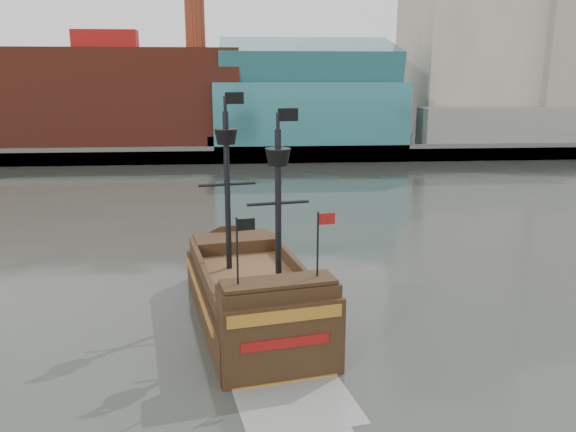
{
  "coord_description": "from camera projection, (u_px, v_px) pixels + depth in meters",
  "views": [
    {
      "loc": [
        -0.95,
        -22.63,
        12.72
      ],
      "look_at": [
        1.99,
        12.48,
        4.0
      ],
      "focal_mm": 35.0,
      "sensor_mm": 36.0,
      "label": 1
    }
  ],
  "objects": [
    {
      "name": "ground",
      "position": [
        267.0,
        371.0,
        25.03
      ],
      "size": [
        400.0,
        400.0,
        0.0
      ],
      "primitive_type": "plane",
      "color": "#2C2F2A",
      "rests_on": "ground"
    },
    {
      "name": "promenade_far",
      "position": [
        246.0,
        137.0,
        113.78
      ],
      "size": [
        220.0,
        60.0,
        2.0
      ],
      "primitive_type": "cube",
      "color": "slate",
      "rests_on": "ground"
    },
    {
      "name": "skyline",
      "position": [
        272.0,
        10.0,
        101.35
      ],
      "size": [
        149.0,
        45.0,
        62.0
      ],
      "color": "#7E664B",
      "rests_on": "promenade_far"
    },
    {
      "name": "seawall",
      "position": [
        247.0,
        155.0,
        85.17
      ],
      "size": [
        220.0,
        1.0,
        2.6
      ],
      "primitive_type": "cube",
      "color": "#4C4C49",
      "rests_on": "ground"
    },
    {
      "name": "pirate_ship",
      "position": [
        253.0,
        300.0,
        29.89
      ],
      "size": [
        8.26,
        17.84,
        12.86
      ],
      "rotation": [
        0.0,
        0.0,
        0.19
      ],
      "color": "black",
      "rests_on": "ground"
    }
  ]
}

